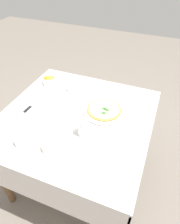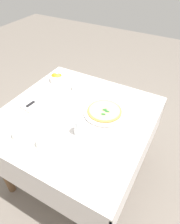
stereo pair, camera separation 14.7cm
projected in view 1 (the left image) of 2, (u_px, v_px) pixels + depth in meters
name	position (u px, v px, depth m)	size (l,w,h in m)	color
ground_plane	(79.00, 174.00, 1.96)	(8.00, 8.00, 0.00)	slate
dining_table	(77.00, 130.00, 1.56)	(1.07, 1.07, 0.75)	white
pizza_plate	(104.00, 111.00, 1.49)	(0.31, 0.31, 0.02)	white
pizza	(104.00, 109.00, 1.48)	(0.25, 0.25, 0.02)	#C68E47
coffee_cup_left_edge	(20.00, 141.00, 1.25)	(0.13, 0.13, 0.06)	white
coffee_cup_far_right	(71.00, 89.00, 1.69)	(0.13, 0.13, 0.06)	white
coffee_cup_near_left	(48.00, 147.00, 1.21)	(0.13, 0.13, 0.07)	white
water_glass_back_corner	(83.00, 128.00, 1.30)	(0.07, 0.07, 0.12)	white
napkin_folded	(32.00, 107.00, 1.53)	(0.24, 0.16, 0.02)	silver
dinner_knife	(32.00, 105.00, 1.52)	(0.20, 0.04, 0.01)	silver
citrus_bowl	(51.00, 80.00, 1.79)	(0.15, 0.15, 0.07)	white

